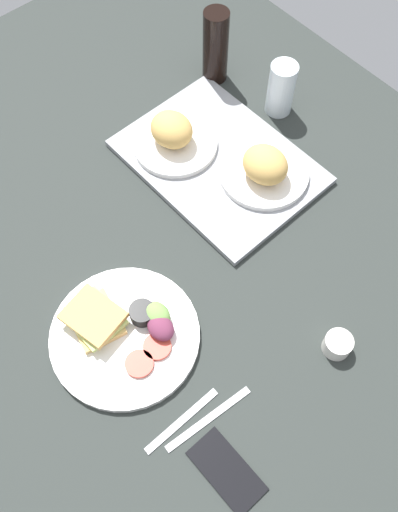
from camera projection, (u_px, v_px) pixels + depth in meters
ground_plane at (183, 270)px, 120.42cm from camera, size 190.00×150.00×3.00cm
serving_tray at (219, 162)px, 131.65cm from camera, size 45.75×34.03×1.60cm
bread_plate_near at (173, 136)px, 130.36cm from camera, size 20.13×20.13×8.69cm
bread_plate_far at (265, 168)px, 125.80cm from camera, size 20.93×20.93×8.84cm
plate_with_salad at (124, 331)px, 110.37cm from camera, size 29.99×29.99×5.40cm
drinking_glass at (281, 89)px, 134.55cm from camera, size 6.64×6.64×13.86cm
soda_bottle at (215, 47)px, 137.46cm from camera, size 6.40×6.40×19.55cm
espresso_cup at (338, 344)px, 108.66cm from camera, size 5.60×5.60×4.00cm
fork at (182, 421)px, 103.40cm from camera, size 1.46×17.00×0.50cm
knife at (209, 419)px, 103.56cm from camera, size 3.06×19.05×0.50cm
cell_phone at (227, 471)px, 99.05cm from camera, size 14.45×7.31×0.80cm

